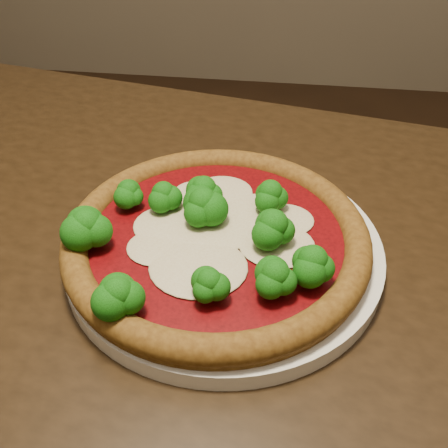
# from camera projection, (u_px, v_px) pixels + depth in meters

# --- Properties ---
(dining_table) EXTENTS (1.45, 1.11, 0.75)m
(dining_table) POSITION_uv_depth(u_px,v_px,m) (173.00, 366.00, 0.51)
(dining_table) COLOR black
(dining_table) RESTS_ON floor
(plate) EXTENTS (0.32, 0.32, 0.02)m
(plate) POSITION_uv_depth(u_px,v_px,m) (224.00, 248.00, 0.51)
(plate) COLOR silver
(plate) RESTS_ON dining_table
(pizza) EXTENTS (0.30, 0.30, 0.06)m
(pizza) POSITION_uv_depth(u_px,v_px,m) (215.00, 235.00, 0.48)
(pizza) COLOR brown
(pizza) RESTS_ON plate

